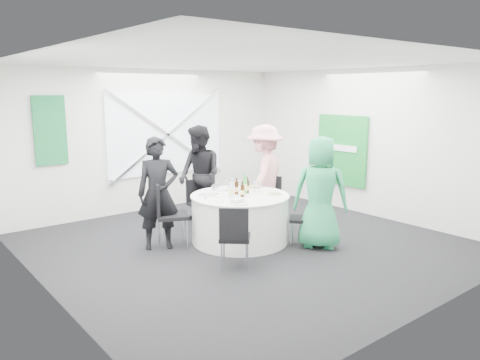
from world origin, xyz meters
TOP-DOWN VIEW (x-y plane):
  - floor at (0.00, 0.00)m, footprint 6.00×6.00m
  - ceiling at (0.00, 0.00)m, footprint 6.00×6.00m
  - wall_back at (0.00, 3.00)m, footprint 6.00×0.00m
  - wall_front at (0.00, -3.00)m, footprint 6.00×0.00m
  - wall_left at (-3.00, 0.00)m, footprint 0.00×6.00m
  - wall_right at (3.00, 0.00)m, footprint 0.00×6.00m
  - window_panel at (0.30, 2.96)m, footprint 2.60×0.03m
  - window_brace_a at (0.30, 2.92)m, footprint 2.63×0.05m
  - window_brace_b at (0.30, 2.92)m, footprint 2.63×0.05m
  - green_banner at (-2.00, 2.95)m, footprint 0.55×0.04m
  - green_sign at (2.94, 0.60)m, footprint 0.05×1.20m
  - banquet_table at (0.00, 0.20)m, footprint 1.56×1.56m
  - chair_back at (-0.00, 1.40)m, footprint 0.37×0.38m
  - chair_back_left at (-1.07, 0.67)m, footprint 0.62×0.61m
  - chair_back_right at (1.02, 0.64)m, footprint 0.52×0.52m
  - chair_front_right at (0.71, -0.58)m, footprint 0.54×0.54m
  - chair_front_left at (-0.83, -0.72)m, footprint 0.57×0.57m
  - person_man_back_left at (-1.16, 0.73)m, footprint 0.74×0.63m
  - person_man_back at (0.04, 1.39)m, footprint 0.50×0.88m
  - person_woman_pink at (0.99, 0.73)m, footprint 1.28×1.02m
  - person_woman_green at (0.78, -0.77)m, footprint 0.95×1.00m
  - plate_back at (-0.04, 0.72)m, footprint 0.26×0.26m
  - plate_back_left at (-0.43, 0.50)m, footprint 0.28×0.28m
  - plate_back_right at (0.52, 0.46)m, footprint 0.29×0.29m
  - plate_front_right at (0.44, -0.12)m, footprint 0.24×0.24m
  - plate_front_left at (-0.39, -0.26)m, footprint 0.27×0.27m
  - napkin at (-0.37, -0.20)m, footprint 0.21×0.17m
  - beer_bottle_a at (-0.16, 0.24)m, footprint 0.06×0.06m
  - beer_bottle_b at (-0.01, 0.28)m, footprint 0.06×0.06m
  - beer_bottle_c at (0.18, 0.24)m, footprint 0.06×0.06m
  - beer_bottle_d at (-0.06, 0.07)m, footprint 0.06×0.06m
  - green_water_bottle at (0.12, 0.23)m, footprint 0.08×0.08m
  - clear_water_bottle at (-0.24, 0.10)m, footprint 0.08×0.08m
  - wine_glass_a at (0.37, 0.17)m, footprint 0.07×0.07m
  - wine_glass_b at (0.36, 0.28)m, footprint 0.07×0.07m
  - wine_glass_c at (0.21, 0.48)m, footprint 0.07×0.07m
  - wine_glass_d at (-0.36, 0.41)m, footprint 0.07×0.07m
  - wine_glass_e at (-0.24, 0.50)m, footprint 0.07×0.07m
  - wine_glass_f at (0.03, 0.59)m, footprint 0.07×0.07m
  - fork_a at (-0.41, 0.61)m, footprint 0.08×0.14m
  - knife_a at (-0.55, 0.36)m, footprint 0.09×0.13m
  - fork_b at (0.55, 0.38)m, footprint 0.10×0.13m
  - knife_b at (0.43, 0.58)m, footprint 0.08×0.14m
  - fork_c at (-0.55, 0.02)m, footprint 0.10×0.13m
  - knife_c at (-0.33, -0.28)m, footprint 0.11×0.13m
  - fork_d at (0.12, 0.76)m, footprint 0.15×0.03m
  - knife_d at (-0.13, 0.76)m, footprint 0.15×0.03m

SIDE VIEW (x-z plane):
  - floor at x=0.00m, z-range 0.00..0.00m
  - banquet_table at x=0.00m, z-range 0.00..0.76m
  - chair_back at x=0.00m, z-range 0.07..0.89m
  - chair_front_right at x=0.71m, z-range 0.07..0.91m
  - chair_back_right at x=1.02m, z-range 0.07..0.94m
  - chair_front_left at x=-0.83m, z-range 0.07..0.96m
  - chair_back_left at x=-1.07m, z-range 0.09..1.11m
  - fork_a at x=-0.41m, z-range 0.76..0.77m
  - knife_a at x=-0.55m, z-range 0.76..0.77m
  - fork_b at x=0.55m, z-range 0.76..0.77m
  - knife_b at x=0.43m, z-range 0.76..0.77m
  - fork_c at x=-0.55m, z-range 0.76..0.77m
  - knife_c at x=-0.33m, z-range 0.76..0.77m
  - fork_d at x=0.12m, z-range 0.76..0.77m
  - knife_d at x=-0.13m, z-range 0.76..0.77m
  - plate_back at x=-0.04m, z-range 0.76..0.77m
  - plate_back_left at x=-0.43m, z-range 0.76..0.77m
  - plate_front_left at x=-0.39m, z-range 0.76..0.77m
  - plate_front_right at x=0.44m, z-range 0.76..0.80m
  - plate_back_right at x=0.52m, z-range 0.76..0.80m
  - napkin at x=-0.37m, z-range 0.78..0.83m
  - beer_bottle_d at x=-0.06m, z-range 0.73..0.98m
  - person_man_back_left at x=-1.16m, z-range 0.00..1.71m
  - beer_bottle_a at x=-0.16m, z-range 0.73..0.99m
  - beer_bottle_b at x=-0.01m, z-range 0.73..0.99m
  - person_woman_green at x=0.78m, z-range 0.00..1.72m
  - beer_bottle_c at x=0.18m, z-range 0.73..0.99m
  - clear_water_bottle at x=-0.24m, z-range 0.73..1.04m
  - wine_glass_a at x=0.37m, z-range 0.80..0.97m
  - wine_glass_b at x=0.36m, z-range 0.80..0.97m
  - wine_glass_c at x=0.21m, z-range 0.80..0.97m
  - wine_glass_d at x=-0.36m, z-range 0.80..0.97m
  - wine_glass_e at x=-0.24m, z-range 0.80..0.97m
  - wine_glass_f at x=0.03m, z-range 0.80..0.97m
  - person_man_back at x=0.04m, z-range 0.00..1.79m
  - green_water_bottle at x=0.12m, z-range 0.73..1.06m
  - person_woman_pink at x=0.99m, z-range 0.00..1.79m
  - green_sign at x=2.94m, z-range 0.50..1.90m
  - wall_back at x=0.00m, z-range -1.60..4.40m
  - wall_front at x=0.00m, z-range -1.60..4.40m
  - wall_left at x=-3.00m, z-range -1.60..4.40m
  - wall_right at x=3.00m, z-range -1.60..4.40m
  - window_panel at x=0.30m, z-range 0.70..2.30m
  - window_brace_a at x=0.30m, z-range 0.58..2.42m
  - window_brace_b at x=0.30m, z-range 0.58..2.42m
  - green_banner at x=-2.00m, z-range 1.10..2.30m
  - ceiling at x=0.00m, z-range 2.80..2.80m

